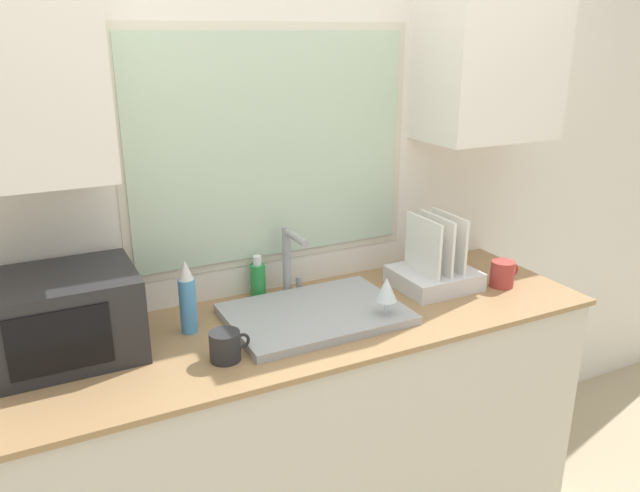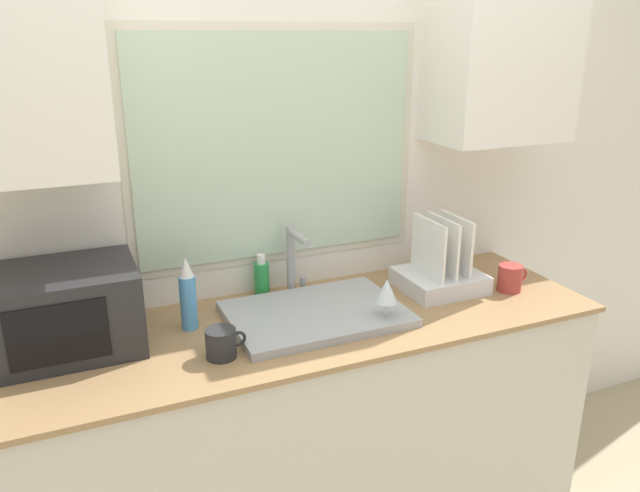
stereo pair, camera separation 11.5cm
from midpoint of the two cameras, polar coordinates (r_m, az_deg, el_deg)
The scene contains 11 objects.
countertop at distance 2.45m, azimuth -2.16°, elevation -16.67°, with size 2.07×0.67×0.94m.
wall_back at distance 2.33m, azimuth -5.72°, elevation 6.62°, with size 6.00×0.38×2.60m.
sink_basin at distance 2.21m, azimuth -1.92°, elevation -6.26°, with size 0.61×0.43×0.03m.
faucet at distance 2.34m, azimuth -4.16°, elevation -0.95°, with size 0.08×0.18×0.27m.
microwave at distance 2.09m, azimuth -23.70°, elevation -5.90°, with size 0.43×0.35×0.27m.
dish_rack at distance 2.48m, azimuth 9.10°, elevation -2.19°, with size 0.30×0.27×0.29m.
spray_bottle at distance 2.13m, azimuth -13.56°, elevation -4.66°, with size 0.06×0.06×0.26m.
soap_bottle at distance 2.38m, azimuth -7.09°, elevation -3.04°, with size 0.06×0.06×0.16m.
mug_near_sink at distance 1.96m, azimuth -10.33°, elevation -9.00°, with size 0.13×0.10×0.09m.
wine_glass at distance 2.14m, azimuth 4.56°, elevation -4.09°, with size 0.08×0.08×0.17m.
mug_by_rack at distance 2.55m, azimuth 15.12°, elevation -2.47°, with size 0.13×0.09×0.10m.
Camera 1 is at (-0.87, -1.46, 1.90)m, focal length 35.00 mm.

